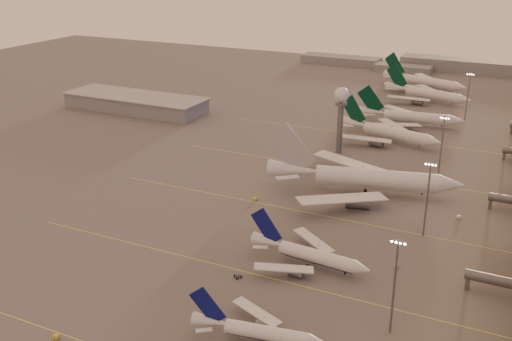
% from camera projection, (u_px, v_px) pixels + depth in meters
% --- Properties ---
extents(ground, '(700.00, 700.00, 0.00)m').
position_uv_depth(ground, '(185.00, 277.00, 167.34)').
color(ground, '#575555').
rests_on(ground, ground).
extents(taxiway_markings, '(180.00, 185.25, 0.02)m').
position_uv_depth(taxiway_markings, '(349.00, 219.00, 202.21)').
color(taxiway_markings, '#E4DD50').
rests_on(taxiway_markings, ground).
extents(hangar, '(82.00, 27.00, 8.50)m').
position_uv_depth(hangar, '(136.00, 103.00, 332.36)').
color(hangar, slate).
rests_on(hangar, ground).
extents(radar_tower, '(6.40, 6.40, 31.10)m').
position_uv_depth(radar_tower, '(341.00, 107.00, 258.73)').
color(radar_tower, '#585B60').
rests_on(radar_tower, ground).
extents(mast_a, '(3.60, 0.56, 25.00)m').
position_uv_depth(mast_a, '(395.00, 282.00, 138.82)').
color(mast_a, '#585B60').
rests_on(mast_a, ground).
extents(mast_b, '(3.60, 0.56, 25.00)m').
position_uv_depth(mast_b, '(427.00, 196.00, 186.29)').
color(mast_b, '#585B60').
rests_on(mast_b, ground).
extents(mast_c, '(3.60, 0.56, 25.00)m').
position_uv_depth(mast_c, '(442.00, 144.00, 234.57)').
color(mast_c, '#585B60').
rests_on(mast_c, ground).
extents(mast_d, '(3.60, 0.56, 25.00)m').
position_uv_depth(mast_d, '(468.00, 94.00, 311.06)').
color(mast_d, '#585B60').
rests_on(mast_d, ground).
extents(distant_horizon, '(165.00, 37.50, 9.00)m').
position_uv_depth(distant_horizon, '(425.00, 64.00, 438.27)').
color(distant_horizon, slate).
rests_on(distant_horizon, ground).
extents(narrowbody_near, '(32.63, 25.86, 12.81)m').
position_uv_depth(narrowbody_near, '(257.00, 334.00, 138.91)').
color(narrowbody_near, silver).
rests_on(narrowbody_near, ground).
extents(narrowbody_mid, '(37.94, 30.19, 14.82)m').
position_uv_depth(narrowbody_mid, '(309.00, 256.00, 172.24)').
color(narrowbody_mid, silver).
rests_on(narrowbody_mid, ground).
extents(widebody_white, '(71.37, 56.56, 25.48)m').
position_uv_depth(widebody_white, '(363.00, 182.00, 221.70)').
color(widebody_white, silver).
rests_on(widebody_white, ground).
extents(greentail_a, '(51.48, 41.04, 19.12)m').
position_uv_depth(greentail_a, '(389.00, 135.00, 279.95)').
color(greentail_a, silver).
rests_on(greentail_a, ground).
extents(greentail_b, '(53.71, 43.18, 19.52)m').
position_uv_depth(greentail_b, '(410.00, 119.00, 304.27)').
color(greentail_b, silver).
rests_on(greentail_b, ground).
extents(greentail_c, '(52.92, 42.17, 19.70)m').
position_uv_depth(greentail_c, '(427.00, 96.00, 350.38)').
color(greentail_c, silver).
rests_on(greentail_c, ground).
extents(greentail_d, '(56.06, 44.58, 21.03)m').
position_uv_depth(greentail_d, '(424.00, 84.00, 379.50)').
color(greentail_d, silver).
rests_on(greentail_d, ground).
extents(gsv_truck_a, '(6.09, 4.82, 2.36)m').
position_uv_depth(gsv_truck_a, '(58.00, 335.00, 140.78)').
color(gsv_truck_a, gold).
rests_on(gsv_truck_a, ground).
extents(gsv_tug_mid, '(4.64, 4.29, 1.14)m').
position_uv_depth(gsv_tug_mid, '(238.00, 276.00, 166.71)').
color(gsv_tug_mid, '#525457').
rests_on(gsv_tug_mid, ground).
extents(gsv_truck_b, '(5.75, 3.60, 2.19)m').
position_uv_depth(gsv_truck_b, '(398.00, 264.00, 171.75)').
color(gsv_truck_b, silver).
rests_on(gsv_truck_b, ground).
extents(gsv_truck_c, '(5.74, 5.84, 2.43)m').
position_uv_depth(gsv_truck_c, '(256.00, 197.00, 216.64)').
color(gsv_truck_c, gold).
rests_on(gsv_truck_c, ground).
extents(gsv_catering_b, '(6.21, 4.57, 4.66)m').
position_uv_depth(gsv_catering_b, '(460.00, 213.00, 201.60)').
color(gsv_catering_b, silver).
rests_on(gsv_catering_b, ground).
extents(gsv_tug_far, '(3.04, 4.12, 1.06)m').
position_uv_depth(gsv_tug_far, '(357.00, 177.00, 237.33)').
color(gsv_tug_far, gold).
rests_on(gsv_tug_far, ground).
extents(gsv_tug_hangar, '(4.26, 3.65, 1.05)m').
position_uv_depth(gsv_tug_hangar, '(424.00, 137.00, 285.48)').
color(gsv_tug_hangar, gold).
rests_on(gsv_tug_hangar, ground).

